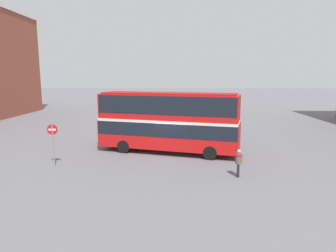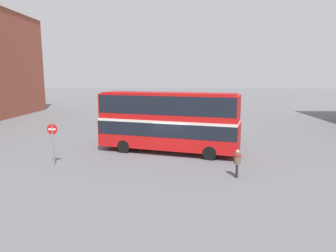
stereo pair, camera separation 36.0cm
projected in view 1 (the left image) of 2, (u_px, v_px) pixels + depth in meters
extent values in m
plane|color=slate|center=(170.00, 155.00, 22.28)|extent=(240.00, 240.00, 0.00)
cube|color=red|center=(168.00, 134.00, 22.72)|extent=(10.89, 5.18, 2.06)
cube|color=red|center=(168.00, 107.00, 22.39)|extent=(10.72, 5.07, 1.99)
cube|color=black|center=(168.00, 128.00, 22.65)|extent=(10.80, 5.18, 1.01)
cube|color=black|center=(168.00, 104.00, 22.35)|extent=(10.58, 5.06, 1.35)
cube|color=silver|center=(168.00, 120.00, 22.55)|extent=(10.80, 5.18, 0.20)
cube|color=#A91111|center=(168.00, 93.00, 22.21)|extent=(10.21, 4.78, 0.10)
cylinder|color=black|center=(214.00, 146.00, 22.95)|extent=(1.03, 0.55, 0.99)
cylinder|color=black|center=(210.00, 153.00, 20.88)|extent=(1.03, 0.55, 0.99)
cylinder|color=black|center=(135.00, 141.00, 24.82)|extent=(1.03, 0.55, 0.99)
cylinder|color=black|center=(124.00, 146.00, 22.75)|extent=(1.03, 0.55, 0.99)
cylinder|color=#232328|center=(238.00, 171.00, 17.26)|extent=(0.15, 0.15, 0.79)
cylinder|color=#232328|center=(238.00, 169.00, 17.50)|extent=(0.15, 0.15, 0.79)
cylinder|color=brown|center=(239.00, 158.00, 17.26)|extent=(0.44, 0.44, 0.62)
cylinder|color=#B2232D|center=(239.00, 155.00, 17.23)|extent=(0.47, 0.47, 0.14)
sphere|color=#D8A884|center=(239.00, 151.00, 17.19)|extent=(0.21, 0.21, 0.21)
cube|color=silver|center=(201.00, 122.00, 33.79)|extent=(4.47, 2.27, 0.83)
cube|color=black|center=(200.00, 115.00, 33.66)|extent=(2.40, 1.86, 0.59)
cylinder|color=black|center=(211.00, 123.00, 34.76)|extent=(0.66, 0.29, 0.64)
cylinder|color=black|center=(215.00, 126.00, 33.16)|extent=(0.66, 0.29, 0.64)
cylinder|color=black|center=(189.00, 124.00, 34.54)|extent=(0.66, 0.29, 0.64)
cylinder|color=black|center=(191.00, 126.00, 32.94)|extent=(0.66, 0.29, 0.64)
cylinder|color=gray|center=(53.00, 146.00, 19.30)|extent=(0.08, 0.08, 2.72)
cylinder|color=red|center=(52.00, 130.00, 19.13)|extent=(0.68, 0.03, 0.68)
cube|color=white|center=(52.00, 130.00, 19.13)|extent=(0.48, 0.04, 0.12)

